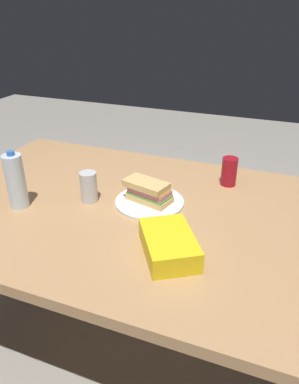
{
  "coord_description": "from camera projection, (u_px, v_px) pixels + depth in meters",
  "views": [
    {
      "loc": [
        -0.51,
        1.1,
        1.44
      ],
      "look_at": [
        -0.06,
        -0.05,
        0.79
      ],
      "focal_mm": 34.0,
      "sensor_mm": 36.0,
      "label": 1
    }
  ],
  "objects": [
    {
      "name": "water_bottle_tall",
      "position": [
        16.0,
        181.0,
        1.35
      ],
      "size": [
        0.07,
        0.07,
        0.23
      ],
      "color": "silver",
      "rests_on": "dining_table"
    },
    {
      "name": "soda_can_silver",
      "position": [
        89.0,
        187.0,
        1.41
      ],
      "size": [
        0.07,
        0.07,
        0.12
      ],
      "primitive_type": "cylinder",
      "color": "silver",
      "rests_on": "dining_table"
    },
    {
      "name": "paper_plate",
      "position": [
        150.0,
        202.0,
        1.42
      ],
      "size": [
        0.27,
        0.27,
        0.01
      ],
      "primitive_type": "cylinder",
      "color": "white",
      "rests_on": "dining_table"
    },
    {
      "name": "ground_plane",
      "position": [
        133.0,
        340.0,
        1.74
      ],
      "size": [
        8.0,
        8.0,
        0.0
      ],
      "primitive_type": "plane",
      "color": "gray"
    },
    {
      "name": "sandwich",
      "position": [
        148.0,
        191.0,
        1.4
      ],
      "size": [
        0.2,
        0.13,
        0.08
      ],
      "color": "#DBB26B",
      "rests_on": "paper_plate"
    },
    {
      "name": "chip_bag",
      "position": [
        169.0,
        244.0,
        1.12
      ],
      "size": [
        0.25,
        0.27,
        0.07
      ],
      "primitive_type": "cube",
      "rotation": [
        0.0,
        0.0,
        2.14
      ],
      "color": "yellow",
      "rests_on": "dining_table"
    },
    {
      "name": "dining_table",
      "position": [
        130.0,
        224.0,
        1.44
      ],
      "size": [
        1.62,
        1.05,
        0.74
      ],
      "color": "tan",
      "rests_on": "ground_plane"
    },
    {
      "name": "soda_can_red",
      "position": [
        229.0,
        172.0,
        1.54
      ],
      "size": [
        0.07,
        0.07,
        0.12
      ],
      "primitive_type": "cylinder",
      "color": "maroon",
      "rests_on": "dining_table"
    }
  ]
}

